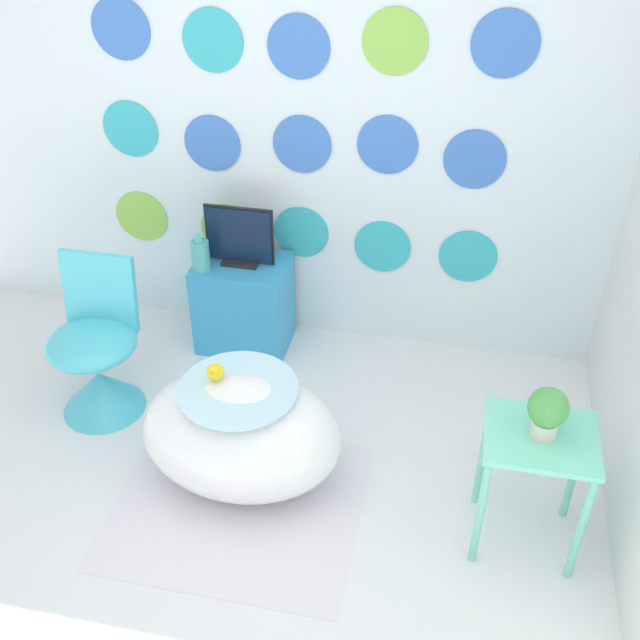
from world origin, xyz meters
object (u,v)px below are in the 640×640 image
at_px(chair, 98,365).
at_px(vase, 200,255).
at_px(potted_plant_left, 548,411).
at_px(tv, 240,239).
at_px(bathtub, 242,434).

height_order(chair, vase, chair).
xyz_separation_m(vase, potted_plant_left, (1.71, -0.99, 0.10)).
height_order(vase, potted_plant_left, potted_plant_left).
xyz_separation_m(chair, potted_plant_left, (2.07, -0.41, 0.44)).
distance_m(chair, potted_plant_left, 2.16).
bearing_deg(tv, bathtub, -73.68).
distance_m(bathtub, potted_plant_left, 1.30).
xyz_separation_m(bathtub, tv, (-0.30, 1.02, 0.39)).
xyz_separation_m(chair, tv, (0.55, 0.68, 0.41)).
bearing_deg(bathtub, potted_plant_left, -3.44).
relative_size(tv, vase, 1.85).
relative_size(bathtub, potted_plant_left, 4.10).
relative_size(bathtub, tv, 2.41).
height_order(bathtub, vase, vase).
relative_size(bathtub, chair, 1.11).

